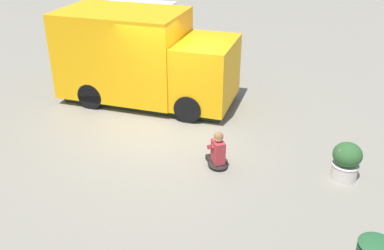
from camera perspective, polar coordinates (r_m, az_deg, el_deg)
The scene contains 4 objects.
ground_plane at distance 11.11m, azimuth -3.42°, elevation -0.32°, with size 40.00×40.00×0.00m, color gray.
food_truck at distance 12.37m, azimuth -6.56°, elevation 8.65°, with size 5.37×4.03×2.59m.
person_customer at distance 9.34m, azimuth 3.43°, elevation -3.72°, with size 0.57×0.82×0.86m.
planter_flowering_far at distance 9.42m, azimuth 19.95°, elevation -4.50°, with size 0.60×0.60×0.83m.
Camera 1 is at (-0.37, 9.85, 5.13)m, focal length 39.87 mm.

